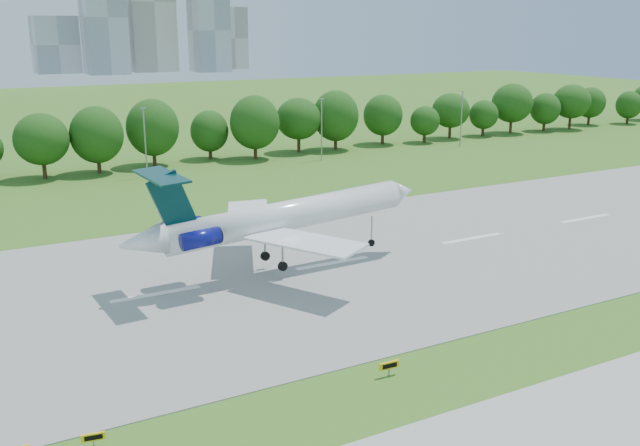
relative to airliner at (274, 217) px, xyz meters
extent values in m
plane|color=#34641A|center=(-12.86, -24.92, -6.31)|extent=(600.00, 600.00, 0.00)
cube|color=gray|center=(-12.86, 0.08, -6.27)|extent=(400.00, 45.00, 0.08)
cylinder|color=#382314|center=(7.14, 67.08, -4.51)|extent=(0.70, 0.70, 3.60)
sphere|color=#1A4310|center=(7.14, 67.08, -0.11)|extent=(8.40, 8.40, 8.40)
cylinder|color=#382314|center=(47.14, 67.08, -4.51)|extent=(0.70, 0.70, 3.60)
sphere|color=#1A4310|center=(47.14, 67.08, -0.11)|extent=(8.40, 8.40, 8.40)
cylinder|color=#382314|center=(87.14, 67.08, -4.51)|extent=(0.70, 0.70, 3.60)
sphere|color=#1A4310|center=(87.14, 67.08, -0.11)|extent=(8.40, 8.40, 8.40)
cylinder|color=#382314|center=(127.14, 67.08, -4.51)|extent=(0.70, 0.70, 3.60)
sphere|color=#1A4310|center=(127.14, 67.08, -0.11)|extent=(8.40, 8.40, 8.40)
cylinder|color=gray|center=(2.14, 57.08, -0.31)|extent=(0.24, 0.24, 12.00)
cube|color=gray|center=(2.14, 57.08, 5.79)|extent=(0.90, 0.25, 0.18)
cylinder|color=gray|center=(37.14, 57.08, -0.31)|extent=(0.24, 0.24, 12.00)
cube|color=gray|center=(37.14, 57.08, 5.79)|extent=(0.90, 0.25, 0.18)
cylinder|color=gray|center=(72.14, 57.08, -0.31)|extent=(0.24, 0.24, 12.00)
cube|color=gray|center=(72.14, 57.08, 5.79)|extent=(0.90, 0.25, 0.18)
cube|color=#B2B2B7|center=(62.14, 355.08, 24.69)|extent=(22.00, 22.00, 62.00)
cube|color=beige|center=(92.14, 370.08, 33.69)|extent=(26.00, 26.00, 80.00)
cube|color=#B2B2B7|center=(122.14, 350.08, 17.69)|extent=(20.00, 20.00, 48.00)
cube|color=beige|center=(145.14, 375.08, 12.69)|extent=(18.00, 18.00, 38.00)
cube|color=#B2B2B7|center=(39.14, 380.08, 9.69)|extent=(24.00, 24.00, 32.00)
cylinder|color=white|center=(1.71, 0.08, -0.05)|extent=(27.42, 4.44, 4.57)
cone|color=white|center=(16.74, 0.78, 0.73)|extent=(3.20, 3.31, 3.32)
cone|color=white|center=(-14.03, -0.66, -0.50)|extent=(4.65, 3.38, 3.39)
cube|color=white|center=(0.38, -6.33, -1.04)|extent=(9.49, 12.54, 0.46)
cube|color=white|center=(-0.21, 6.34, -1.04)|extent=(8.67, 12.62, 0.46)
cube|color=#042D31|center=(-10.96, -0.51, 3.06)|extent=(4.84, 0.68, 6.18)
cube|color=#042D31|center=(-11.86, -0.56, 5.64)|extent=(3.30, 8.73, 0.35)
cylinder|color=navy|center=(-9.04, -2.78, -0.33)|extent=(3.97, 1.90, 1.92)
cylinder|color=navy|center=(-9.26, 1.92, -0.33)|extent=(3.97, 1.90, 1.92)
cylinder|color=gray|center=(12.57, 0.59, -3.22)|extent=(0.18, 0.18, 3.17)
cylinder|color=black|center=(12.57, 0.59, -4.80)|extent=(0.83, 0.31, 0.82)
cylinder|color=gray|center=(0.00, -2.00, -3.22)|extent=(0.22, 0.22, 3.17)
cylinder|color=black|center=(0.00, -2.00, -4.80)|extent=(1.01, 0.45, 1.00)
cylinder|color=gray|center=(-0.19, 1.99, -3.22)|extent=(0.22, 0.22, 3.17)
cylinder|color=black|center=(-0.19, 1.99, -4.80)|extent=(1.01, 0.45, 1.00)
cube|color=gray|center=(-23.84, -24.10, -5.98)|extent=(0.11, 0.11, 0.64)
cube|color=yellow|center=(-23.84, -24.10, -5.52)|extent=(1.48, 0.40, 0.50)
cube|color=black|center=(-23.86, -24.20, -5.52)|extent=(1.09, 0.20, 0.32)
cube|color=gray|center=(-2.27, -25.00, -5.94)|extent=(0.11, 0.11, 0.73)
cube|color=yellow|center=(-2.27, -25.00, -5.42)|extent=(1.67, 0.27, 0.57)
cube|color=black|center=(-2.27, -25.12, -5.42)|extent=(1.24, 0.08, 0.36)
camera|label=1|loc=(-30.27, -65.30, 19.07)|focal=40.00mm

